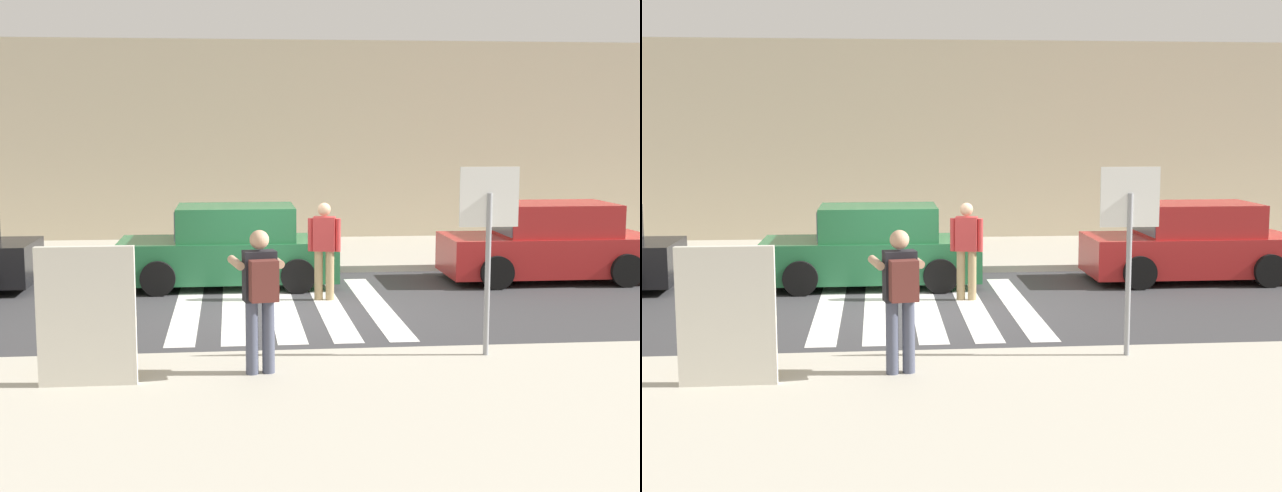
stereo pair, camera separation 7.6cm
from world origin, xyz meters
TOP-DOWN VIEW (x-y plane):
  - ground_plane at (0.00, 0.00)m, footprint 120.00×120.00m
  - sidewalk_near at (0.00, -6.20)m, footprint 60.00×6.00m
  - sidewalk_far at (0.00, 6.00)m, footprint 60.00×4.80m
  - building_facade_far at (0.00, 10.40)m, footprint 56.00×4.00m
  - crosswalk_stripe_0 at (-1.60, 0.20)m, footprint 0.44×5.20m
  - crosswalk_stripe_1 at (-0.80, 0.20)m, footprint 0.44×5.20m
  - crosswalk_stripe_2 at (0.00, 0.20)m, footprint 0.44×5.20m
  - crosswalk_stripe_3 at (0.80, 0.20)m, footprint 0.44×5.20m
  - crosswalk_stripe_4 at (1.60, 0.20)m, footprint 0.44×5.20m
  - stop_sign at (2.40, -3.69)m, footprint 0.76×0.08m
  - photographer_with_backpack at (-0.52, -4.30)m, footprint 0.67×0.91m
  - pedestrian_crossing at (0.77, 0.77)m, footprint 0.57×0.31m
  - parked_car_green at (-0.87, 2.30)m, footprint 4.10×1.92m
  - parked_car_red at (5.42, 2.30)m, footprint 4.10×1.92m
  - advertising_board at (-2.49, -4.56)m, footprint 1.10×0.11m

SIDE VIEW (x-z plane):
  - ground_plane at x=0.00m, z-range 0.00..0.00m
  - crosswalk_stripe_0 at x=-1.60m, z-range 0.00..0.01m
  - crosswalk_stripe_1 at x=-0.80m, z-range 0.00..0.01m
  - crosswalk_stripe_2 at x=0.00m, z-range 0.00..0.01m
  - crosswalk_stripe_3 at x=0.80m, z-range 0.00..0.01m
  - crosswalk_stripe_4 at x=1.60m, z-range 0.00..0.01m
  - sidewalk_near at x=0.00m, z-range 0.00..0.14m
  - sidewalk_far at x=0.00m, z-range 0.00..0.14m
  - parked_car_green at x=-0.87m, z-range -0.05..1.50m
  - parked_car_red at x=5.42m, z-range -0.05..1.50m
  - advertising_board at x=-2.49m, z-range 0.14..1.74m
  - pedestrian_crossing at x=0.77m, z-range 0.11..1.84m
  - photographer_with_backpack at x=-0.52m, z-range 0.31..2.03m
  - stop_sign at x=2.40m, z-range 0.69..3.11m
  - building_facade_far at x=0.00m, z-range 0.00..5.21m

